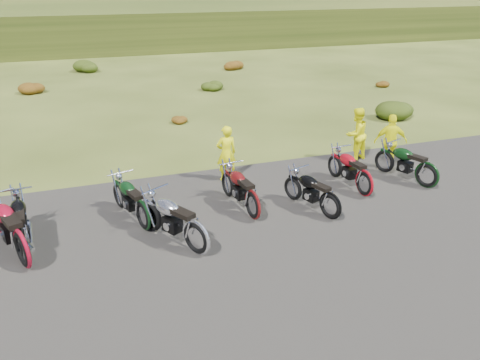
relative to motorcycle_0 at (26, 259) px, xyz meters
name	(u,v)px	position (x,y,z in m)	size (l,w,h in m)	color
ground	(280,230)	(5.44, -0.58, 0.00)	(300.00, 300.00, 0.00)	#354115
gravel_pad	(321,278)	(5.44, -2.58, 0.00)	(20.00, 12.00, 0.04)	black
hill_slope	(107,28)	(5.44, 49.42, 0.00)	(300.00, 46.00, 3.00)	#2B3A13
hill_plateau	(86,3)	(5.44, 109.42, 0.00)	(300.00, 90.00, 9.17)	#2B3A13
shrub_2	(31,87)	(-0.76, 16.02, 0.38)	(1.30, 1.30, 0.77)	#66290C
shrub_3	(87,64)	(2.14, 21.32, 0.46)	(1.56, 1.56, 0.92)	#26370D
shrub_4	(178,118)	(5.04, 8.62, 0.23)	(0.77, 0.77, 0.45)	#66290C
shrub_5	(211,84)	(7.94, 13.92, 0.31)	(1.03, 1.03, 0.61)	#26370D
shrub_6	(233,63)	(10.84, 19.22, 0.38)	(1.30, 1.30, 0.77)	#66290C
shrub_7	(396,107)	(13.74, 6.52, 0.46)	(1.56, 1.56, 0.92)	#26370D
shrub_8	(380,82)	(16.64, 11.82, 0.23)	(0.77, 0.77, 0.45)	#66290C
motorcycle_0	(26,259)	(0.00, 0.00, 0.00)	(2.11, 0.70, 1.11)	black
motorcycle_1	(27,268)	(0.03, -0.33, 0.00)	(2.32, 0.77, 1.21)	maroon
motorcycle_2	(145,230)	(2.49, 0.42, 0.00)	(2.02, 0.67, 1.06)	black
motorcycle_3	(197,255)	(3.37, -0.99, 0.00)	(2.21, 0.74, 1.16)	#BBBBC0
motorcycle_4	(253,219)	(5.02, 0.10, 0.00)	(2.05, 0.68, 1.07)	#540E0E
motorcycle_5	(329,219)	(6.76, -0.51, 0.00)	(1.92, 0.64, 1.01)	black
motorcycle_6	(363,196)	(8.24, 0.34, 0.00)	(2.01, 0.67, 1.06)	#9E0B16
motorcycle_7	(425,188)	(10.14, 0.23, 0.00)	(2.06, 0.69, 1.08)	black
person_middle	(226,154)	(5.15, 2.55, 0.80)	(0.58, 0.38, 1.59)	yellow
person_right_a	(356,135)	(9.45, 2.76, 0.83)	(0.81, 0.63, 1.67)	yellow
person_right_b	(390,142)	(10.05, 1.84, 0.83)	(0.97, 0.40, 1.65)	yellow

